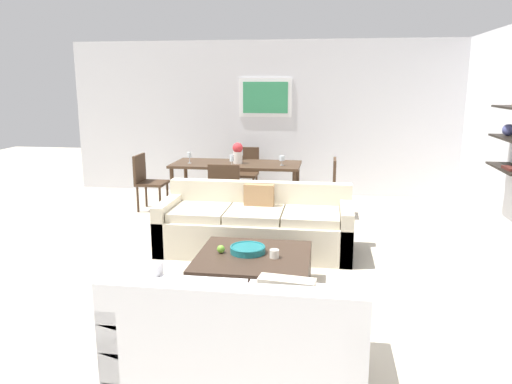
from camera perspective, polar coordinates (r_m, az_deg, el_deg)
The scene contains 18 objects.
ground_plane at distance 5.72m, azimuth 0.13°, elevation -7.80°, with size 18.00×18.00×0.00m, color #BCB29E.
back_wall_unit at distance 8.87m, azimuth 5.35°, elevation 8.37°, with size 8.40×0.09×2.70m.
sofa_beige at distance 5.95m, azimuth -0.03°, elevation -4.02°, with size 2.26×0.90×0.78m.
loveseat_white at distance 3.55m, azimuth -1.82°, elevation -15.92°, with size 1.68×0.90×0.78m.
coffee_table at distance 4.82m, azimuth -0.32°, elevation -9.37°, with size 1.07×1.02×0.38m.
decorative_bowl at distance 4.80m, azimuth -0.95°, elevation -6.55°, with size 0.34×0.34×0.07m.
candle_jar at distance 4.67m, azimuth 2.11°, elevation -7.08°, with size 0.09×0.09×0.08m, color silver.
apple_on_coffee_table at distance 4.81m, azimuth -4.05°, elevation -6.54°, with size 0.08×0.08×0.08m, color #669E2D.
dining_table at distance 7.77m, azimuth -2.26°, elevation 2.83°, with size 1.99×0.86×0.75m.
dining_chair_left_near at distance 8.00m, azimuth -12.41°, elevation 1.54°, with size 0.44×0.44×0.88m.
dining_chair_head at distance 8.61m, azimuth -1.22°, elevation 2.60°, with size 0.44×0.44×0.88m.
dining_chair_foot at distance 7.00m, azimuth -3.51°, elevation 0.26°, with size 0.44×0.44×0.88m.
dining_chair_right_near at distance 7.48m, azimuth 8.08°, elevation 0.96°, with size 0.44×0.44×0.88m.
wine_glass_head at distance 8.10m, azimuth -1.78°, elevation 4.52°, with size 0.08×0.08×0.16m.
wine_glass_foot at distance 7.38m, azimuth -2.80°, elevation 3.85°, with size 0.06×0.06×0.18m.
wine_glass_left_near at distance 7.80m, azimuth -7.64°, elevation 4.18°, with size 0.06×0.06×0.17m.
wine_glass_right_near at distance 7.54m, azimuth 3.00°, elevation 3.85°, with size 0.08×0.08×0.15m.
centerpiece_vase at distance 7.71m, azimuth -2.11°, elevation 4.55°, with size 0.16×0.16×0.32m.
Camera 1 is at (0.77, -5.31, 1.98)m, focal length 34.89 mm.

